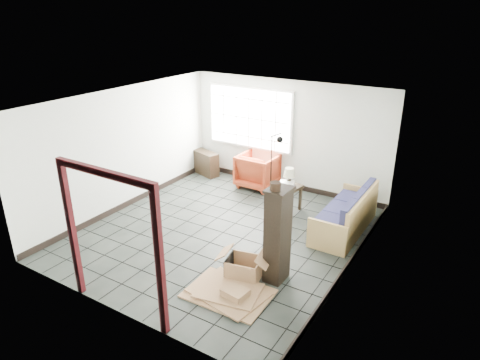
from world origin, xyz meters
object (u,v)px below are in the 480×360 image
Objects in this scene: futon_sofa at (347,217)px; side_table at (287,190)px; armchair at (258,169)px; tall_shelf at (278,235)px.

futon_sofa is 3.23× the size of side_table.
armchair is 1.44m from side_table.
armchair is 0.57× the size of tall_shelf.
side_table is at bearing 145.40° from armchair.
tall_shelf reaches higher than side_table.
tall_shelf is at bearing 124.61° from armchair.
side_table is (-1.42, 0.23, 0.16)m from futon_sofa.
futon_sofa is 1.45m from side_table.
armchair is at bearing 144.49° from side_table.
tall_shelf is (0.97, -2.38, 0.34)m from side_table.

